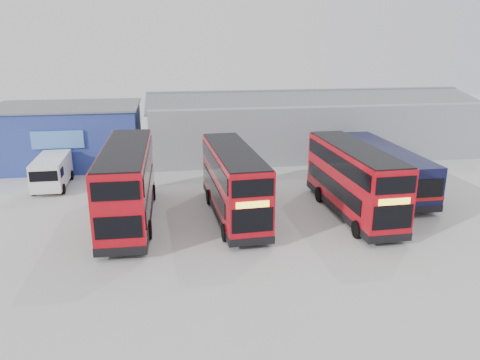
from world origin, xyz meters
TOP-DOWN VIEW (x-y plane):
  - ground_plane at (0.00, 0.00)m, footprint 120.00×120.00m
  - office_block at (-14.00, 17.99)m, footprint 12.30×8.32m
  - maintenance_shed at (8.00, 20.00)m, footprint 30.50×12.00m
  - double_decker_left at (-7.93, 3.32)m, footprint 2.91×10.99m
  - double_decker_centre at (-1.60, 3.15)m, footprint 3.01×10.28m
  - double_decker_right at (5.78, 2.46)m, footprint 2.85×10.33m
  - single_decker_blue at (9.78, 6.82)m, footprint 2.92×11.68m
  - panel_van at (-14.01, 11.06)m, footprint 2.31×5.25m

SIDE VIEW (x-z plane):
  - ground_plane at x=0.00m, z-range 0.00..0.00m
  - panel_van at x=-14.01m, z-range 0.13..2.41m
  - single_decker_blue at x=9.78m, z-range -0.01..3.14m
  - double_decker_centre at x=-1.60m, z-range -0.01..4.29m
  - double_decker_right at x=5.78m, z-range -0.01..4.33m
  - double_decker_left at x=-7.93m, z-range -0.01..4.61m
  - office_block at x=-14.00m, z-range 0.02..5.14m
  - maintenance_shed at x=8.00m, z-range -0.34..5.55m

